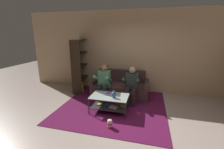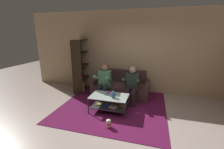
% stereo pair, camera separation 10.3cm
% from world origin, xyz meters
% --- Properties ---
extents(ground, '(16.80, 16.80, 0.00)m').
position_xyz_m(ground, '(0.00, 0.00, 0.00)').
color(ground, '#BFAB9F').
extents(back_partition, '(8.40, 0.12, 2.90)m').
position_xyz_m(back_partition, '(0.00, 2.46, 1.45)').
color(back_partition, tan).
rests_on(back_partition, ground).
extents(couch, '(1.93, 0.88, 0.84)m').
position_xyz_m(couch, '(-0.42, 1.89, 0.28)').
color(couch, '#472F2E').
rests_on(couch, ground).
extents(person_seated_left, '(0.50, 0.58, 1.15)m').
position_xyz_m(person_seated_left, '(-0.87, 1.37, 0.62)').
color(person_seated_left, '#20282E').
rests_on(person_seated_left, ground).
extents(person_seated_right, '(0.50, 0.58, 1.13)m').
position_xyz_m(person_seated_right, '(0.03, 1.36, 0.61)').
color(person_seated_right, '#2D1F23').
rests_on(person_seated_right, ground).
extents(coffee_table, '(1.02, 0.62, 0.45)m').
position_xyz_m(coffee_table, '(-0.47, 0.63, 0.30)').
color(coffee_table, '#B0C0B8').
rests_on(coffee_table, ground).
extents(area_rug, '(3.00, 3.19, 0.01)m').
position_xyz_m(area_rug, '(-0.45, 1.13, 0.01)').
color(area_rug, '#601441').
rests_on(area_rug, ground).
extents(vase, '(0.13, 0.13, 0.18)m').
position_xyz_m(vase, '(-0.34, 0.55, 0.54)').
color(vase, '#355E86').
rests_on(vase, coffee_table).
extents(book_stack, '(0.24, 0.20, 0.06)m').
position_xyz_m(book_stack, '(-0.49, 0.71, 0.48)').
color(book_stack, silver).
rests_on(book_stack, coffee_table).
extents(bookshelf, '(0.47, 1.02, 1.90)m').
position_xyz_m(bookshelf, '(-1.99, 1.89, 0.82)').
color(bookshelf, black).
rests_on(bookshelf, ground).
extents(popcorn_tub, '(0.11, 0.11, 0.21)m').
position_xyz_m(popcorn_tub, '(-0.27, -0.11, 0.10)').
color(popcorn_tub, red).
rests_on(popcorn_tub, ground).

